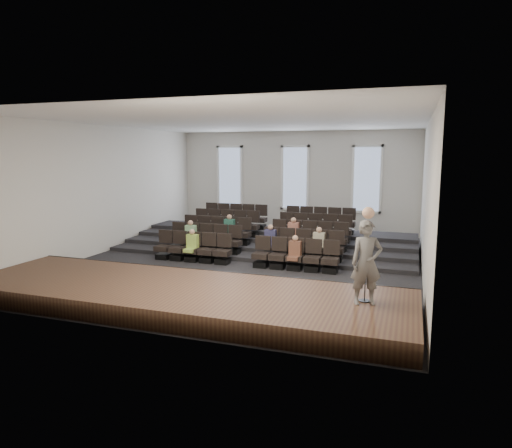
{
  "coord_description": "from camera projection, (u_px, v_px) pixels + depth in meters",
  "views": [
    {
      "loc": [
        5.56,
        -15.23,
        3.89
      ],
      "look_at": [
        0.16,
        0.5,
        1.33
      ],
      "focal_mm": 32.0,
      "sensor_mm": 36.0,
      "label": 1
    }
  ],
  "objects": [
    {
      "name": "ground",
      "position": [
        247.0,
        262.0,
        16.62
      ],
      "size": [
        14.0,
        14.0,
        0.0
      ],
      "primitive_type": "plane",
      "color": "black",
      "rests_on": "ground"
    },
    {
      "name": "stage",
      "position": [
        180.0,
        296.0,
        11.81
      ],
      "size": [
        11.8,
        3.6,
        0.5
      ],
      "primitive_type": "cube",
      "color": "#472F1E",
      "rests_on": "ground"
    },
    {
      "name": "speaker",
      "position": [
        366.0,
        263.0,
        10.26
      ],
      "size": [
        0.82,
        0.68,
        1.93
      ],
      "primitive_type": "imported",
      "rotation": [
        0.0,
        0.0,
        0.35
      ],
      "color": "#5A5755",
      "rests_on": "stage"
    },
    {
      "name": "wall_front",
      "position": [
        134.0,
        220.0,
        9.67
      ],
      "size": [
        12.0,
        0.04,
        5.0
      ],
      "primitive_type": "cube",
      "color": "silver",
      "rests_on": "ground"
    },
    {
      "name": "audience",
      "position": [
        254.0,
        237.0,
        16.88
      ],
      "size": [
        5.45,
        2.64,
        1.1
      ],
      "color": "#A3C64F",
      "rests_on": "seating_rows"
    },
    {
      "name": "windows",
      "position": [
        295.0,
        178.0,
        22.7
      ],
      "size": [
        8.44,
        0.1,
        3.24
      ],
      "color": "white",
      "rests_on": "wall_back"
    },
    {
      "name": "wall_right",
      "position": [
        427.0,
        199.0,
        14.3
      ],
      "size": [
        0.04,
        14.0,
        5.0
      ],
      "primitive_type": "cube",
      "color": "silver",
      "rests_on": "ground"
    },
    {
      "name": "mic_stand",
      "position": [
        365.0,
        281.0,
        10.53
      ],
      "size": [
        0.27,
        0.27,
        1.61
      ],
      "color": "black",
      "rests_on": "stage"
    },
    {
      "name": "wall_back",
      "position": [
        295.0,
        182.0,
        22.8
      ],
      "size": [
        12.0,
        0.04,
        5.0
      ],
      "primitive_type": "cube",
      "color": "silver",
      "rests_on": "ground"
    },
    {
      "name": "risers",
      "position": [
        273.0,
        241.0,
        19.55
      ],
      "size": [
        11.8,
        4.8,
        0.6
      ],
      "color": "black",
      "rests_on": "ground"
    },
    {
      "name": "seating_rows",
      "position": [
        261.0,
        236.0,
        17.95
      ],
      "size": [
        6.8,
        4.7,
        1.67
      ],
      "color": "black",
      "rests_on": "ground"
    },
    {
      "name": "stage_lip",
      "position": [
        209.0,
        278.0,
        13.46
      ],
      "size": [
        11.8,
        0.06,
        0.52
      ],
      "primitive_type": "cube",
      "color": "black",
      "rests_on": "ground"
    },
    {
      "name": "wall_left",
      "position": [
        105.0,
        189.0,
        18.17
      ],
      "size": [
        0.04,
        14.0,
        5.0
      ],
      "primitive_type": "cube",
      "color": "silver",
      "rests_on": "ground"
    },
    {
      "name": "ceiling",
      "position": [
        247.0,
        121.0,
        15.85
      ],
      "size": [
        12.0,
        14.0,
        0.02
      ],
      "primitive_type": "cube",
      "color": "white",
      "rests_on": "ground"
    }
  ]
}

